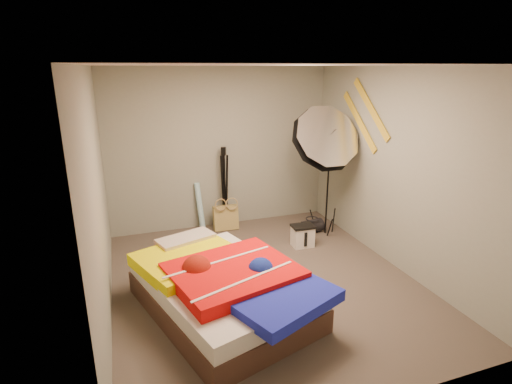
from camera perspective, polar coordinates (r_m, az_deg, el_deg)
name	(u,v)px	position (r m, az deg, el deg)	size (l,w,h in m)	color
floor	(265,282)	(4.95, 1.23, -12.68)	(4.00, 4.00, 0.00)	brown
ceiling	(266,65)	(4.28, 1.45, 17.66)	(4.00, 4.00, 0.00)	silver
wall_back	(221,149)	(6.32, -5.08, 6.11)	(3.50, 3.50, 0.00)	gray
wall_front	(370,261)	(2.80, 16.04, -9.45)	(3.50, 3.50, 0.00)	gray
wall_left	(98,199)	(4.20, -21.65, -0.90)	(4.00, 4.00, 0.00)	gray
wall_right	(396,170)	(5.31, 19.34, 3.02)	(4.00, 4.00, 0.00)	gray
tote_bag	(226,218)	(6.36, -4.34, -3.68)	(0.39, 0.12, 0.39)	tan
wrapping_roll	(200,206)	(6.37, -8.02, -2.05)	(0.09, 0.09, 0.75)	#51B2D0
camera_case	(303,236)	(5.82, 6.67, -6.33)	(0.30, 0.21, 0.30)	white
duffel_bag	(312,226)	(6.32, 7.99, -4.85)	(0.21, 0.21, 0.34)	black
wall_stripe_upper	(371,109)	(5.66, 16.11, 11.37)	(0.02, 1.10, 0.10)	gold
wall_stripe_lower	(359,121)	(5.88, 14.55, 9.74)	(0.02, 1.10, 0.10)	gold
bed	(223,287)	(4.31, -4.73, -13.35)	(1.90, 2.28, 0.56)	#4A2F24
photo_umbrella	(324,140)	(5.77, 9.65, 7.31)	(1.21, 0.92, 2.08)	black
camera_tripod	(224,182)	(6.30, -4.55, 1.42)	(0.09, 0.09, 1.31)	black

